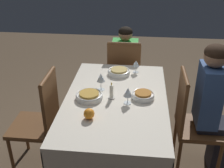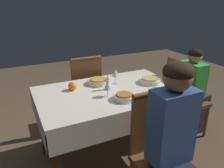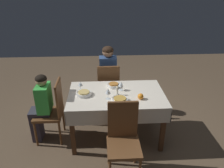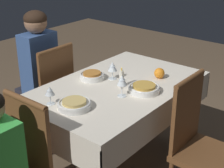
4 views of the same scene
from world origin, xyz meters
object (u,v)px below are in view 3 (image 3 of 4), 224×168
object	(u,v)px
wine_glass_south	(108,91)
candle_centerpiece	(117,91)
wine_glass_north	(121,84)
dining_table	(116,99)
person_adult_denim	(108,75)
orange_fruit	(141,96)
bowl_west	(84,93)
person_child_green	(41,106)
bowl_south	(120,100)
chair_north	(108,87)
chair_west	(53,109)
bowl_north	(114,85)
chair_south	(123,137)
wine_glass_west	(80,84)

from	to	relation	value
wine_glass_south	candle_centerpiece	bearing A→B (deg)	38.68
wine_glass_north	dining_table	bearing A→B (deg)	-125.07
person_adult_denim	orange_fruit	bearing A→B (deg)	112.21
bowl_west	candle_centerpiece	distance (m)	0.48
person_child_green	candle_centerpiece	xyz separation A→B (m)	(1.12, -0.05, 0.23)
bowl_west	bowl_south	xyz separation A→B (m)	(0.50, -0.21, -0.00)
chair_north	chair_west	distance (m)	1.08
orange_fruit	wine_glass_south	bearing A→B (deg)	176.39
bowl_north	bowl_south	xyz separation A→B (m)	(0.06, -0.46, -0.00)
bowl_west	orange_fruit	world-z (taller)	orange_fruit
bowl_south	bowl_west	bearing A→B (deg)	156.94
dining_table	bowl_south	xyz separation A→B (m)	(0.03, -0.22, 0.12)
candle_centerpiece	orange_fruit	xyz separation A→B (m)	(0.32, -0.14, -0.01)
person_adult_denim	wine_glass_north	xyz separation A→B (m)	(0.16, -0.73, 0.16)
wine_glass_north	bowl_south	distance (m)	0.34
chair_south	wine_glass_south	xyz separation A→B (m)	(-0.17, 0.54, 0.36)
dining_table	person_child_green	distance (m)	1.11
person_child_green	candle_centerpiece	bearing A→B (deg)	87.41
person_adult_denim	wine_glass_west	xyz separation A→B (m)	(-0.44, -0.68, 0.15)
bowl_west	candle_centerpiece	xyz separation A→B (m)	(0.48, -0.02, 0.03)
wine_glass_south	orange_fruit	size ratio (longest dim) A/B	1.95
chair_west	chair_south	xyz separation A→B (m)	(0.98, -0.70, 0.00)
chair_south	bowl_north	world-z (taller)	chair_south
wine_glass_south	wine_glass_west	bearing A→B (deg)	143.20
wine_glass_south	chair_south	bearing A→B (deg)	-72.93
bowl_south	candle_centerpiece	world-z (taller)	candle_centerpiece
dining_table	bowl_west	size ratio (longest dim) A/B	6.26
person_child_green	wine_glass_west	size ratio (longest dim) A/B	8.32
bowl_south	orange_fruit	distance (m)	0.30
chair_west	wine_glass_west	bearing A→B (deg)	108.59
bowl_south	chair_west	bearing A→B (deg)	166.25
chair_north	chair_south	size ratio (longest dim) A/B	1.00
dining_table	chair_south	size ratio (longest dim) A/B	1.43
bowl_north	wine_glass_west	world-z (taller)	wine_glass_west
person_adult_denim	wine_glass_west	distance (m)	0.83
chair_south	wine_glass_north	world-z (taller)	chair_south
chair_west	wine_glass_south	distance (m)	0.90
wine_glass_west	dining_table	bearing A→B (deg)	-16.20
bowl_north	wine_glass_south	xyz separation A→B (m)	(-0.10, -0.38, 0.09)
bowl_north	candle_centerpiece	distance (m)	0.27
chair_south	bowl_north	size ratio (longest dim) A/B	5.00
wine_glass_south	bowl_west	bearing A→B (deg)	158.56
wine_glass_north	wine_glass_west	world-z (taller)	wine_glass_north
dining_table	chair_north	xyz separation A→B (m)	(-0.09, 0.68, -0.14)
chair_west	wine_glass_south	xyz separation A→B (m)	(0.81, -0.16, 0.36)
chair_north	bowl_north	size ratio (longest dim) A/B	5.00
person_adult_denim	person_child_green	xyz separation A→B (m)	(-1.02, -0.82, -0.11)
wine_glass_north	candle_centerpiece	xyz separation A→B (m)	(-0.07, -0.14, -0.05)
chair_west	orange_fruit	world-z (taller)	chair_west
bowl_south	orange_fruit	bearing A→B (deg)	9.96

